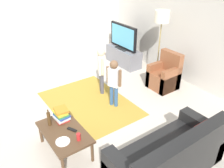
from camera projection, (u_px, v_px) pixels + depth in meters
name	position (u px, v px, depth m)	size (l,w,h in m)	color
ground	(88.00, 121.00, 4.67)	(7.80, 7.80, 0.00)	beige
wall_back	(194.00, 30.00, 5.54)	(6.00, 0.12, 2.70)	silver
wall_left	(28.00, 23.00, 6.16)	(0.12, 6.00, 2.70)	silver
area_rug	(89.00, 103.00, 5.22)	(2.20, 1.60, 0.01)	#B28C33
tv_stand	(123.00, 56.00, 7.00)	(1.20, 0.44, 0.50)	slate
tv	(123.00, 37.00, 6.70)	(1.10, 0.28, 0.71)	black
couch	(171.00, 159.00, 3.40)	(0.80, 1.80, 0.86)	black
armchair	(165.00, 76.00, 5.73)	(0.60, 0.60, 0.90)	brown
floor_lamp	(162.00, 20.00, 5.56)	(0.36, 0.36, 1.78)	#262626
child_near_tv	(101.00, 67.00, 5.33)	(0.35, 0.22, 1.12)	#4C4C59
child_center	(114.00, 79.00, 4.85)	(0.34, 0.20, 1.07)	#33598C
coffee_table	(64.00, 134.00, 3.78)	(1.00, 0.60, 0.42)	#513823
book_stack	(61.00, 115.00, 3.97)	(0.30, 0.25, 0.21)	red
bottle	(49.00, 119.00, 3.83)	(0.06, 0.06, 0.31)	#4C3319
tv_remote	(72.00, 130.00, 3.77)	(0.17, 0.05, 0.02)	black
soda_can	(79.00, 137.00, 3.55)	(0.07, 0.07, 0.12)	red
plate	(63.00, 142.00, 3.53)	(0.22, 0.22, 0.02)	white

